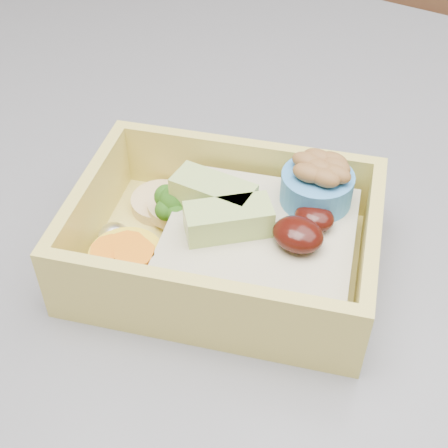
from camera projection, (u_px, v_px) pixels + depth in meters
The scene contains 1 object.
bento_box at pixel (234, 237), 0.43m from camera, with size 0.24×0.20×0.07m.
Camera 1 is at (0.22, -0.42, 1.25)m, focal length 50.00 mm.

